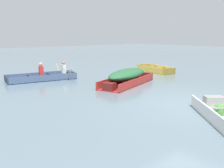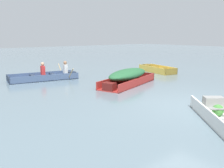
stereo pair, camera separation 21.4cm
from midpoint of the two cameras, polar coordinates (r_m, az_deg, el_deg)
name	(u,v)px [view 2 (the right image)]	position (r m, az deg, el deg)	size (l,w,h in m)	color
ground_plane	(191,106)	(8.47, 18.40, -4.71)	(80.00, 80.00, 0.00)	slate
skiff_red_near_moored	(128,76)	(11.31, 4.17, 1.86)	(3.67, 2.16, 0.72)	#AD2D28
skiff_yellow_mid_moored	(156,70)	(15.60, 10.39, 3.26)	(1.41, 2.72, 0.37)	#E5BC47
rowboat_slate_blue_with_crew	(47,76)	(13.06, -14.10, 1.75)	(3.50, 2.35, 0.89)	#475B7F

